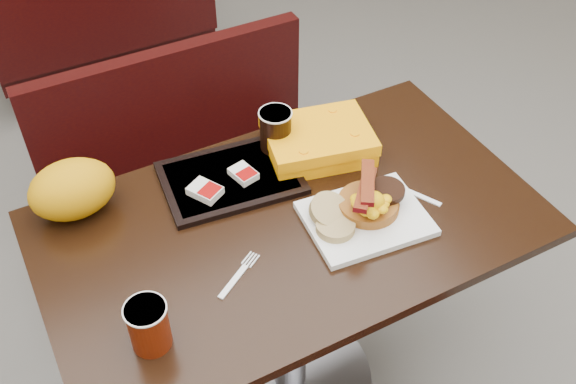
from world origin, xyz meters
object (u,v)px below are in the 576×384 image
pancake_stack (368,203)px  tray (231,178)px  hashbrown_sleeve_right (243,174)px  knife (412,192)px  fork (233,282)px  clamshell (318,141)px  bench_far_s (97,15)px  platter (366,219)px  table_near (290,312)px  paper_bag (72,189)px  coffee_cup_far (276,130)px  bench_near_n (196,169)px  coffee_cup_near (149,326)px  hashbrown_sleeve_left (205,191)px

pancake_stack → tray: pancake_stack is taller
pancake_stack → hashbrown_sleeve_right: size_ratio=2.18×
hashbrown_sleeve_right → knife: bearing=-47.0°
fork → pancake_stack: bearing=-26.2°
knife → clamshell: bearing=179.6°
bench_far_s → platter: (0.16, -1.99, 0.40)m
table_near → fork: fork is taller
tray → paper_bag: bearing=174.9°
coffee_cup_far → bench_far_s: bearing=93.0°
coffee_cup_far → clamshell: bearing=-28.9°
platter → hashbrown_sleeve_right: size_ratio=4.13×
bench_near_n → coffee_cup_near: 1.06m
coffee_cup_near → hashbrown_sleeve_left: coffee_cup_near is taller
coffee_cup_near → coffee_cup_far: (0.50, 0.42, 0.02)m
hashbrown_sleeve_left → bench_near_n: bearing=45.0°
bench_near_n → coffee_cup_far: 0.66m
coffee_cup_near → tray: bearing=47.0°
hashbrown_sleeve_right → paper_bag: 0.42m
platter → hashbrown_sleeve_left: (-0.31, 0.25, 0.02)m
pancake_stack → knife: pancake_stack is taller
coffee_cup_near → platter: bearing=8.5°
bench_near_n → coffee_cup_far: (0.09, -0.46, 0.46)m
coffee_cup_near → bench_far_s: bearing=78.7°
table_near → hashbrown_sleeve_left: (-0.15, 0.17, 0.40)m
tray → coffee_cup_far: 0.17m
table_near → clamshell: (0.19, 0.19, 0.41)m
pancake_stack → clamshell: 0.26m
pancake_stack → paper_bag: 0.71m
paper_bag → hashbrown_sleeve_left: bearing=-20.2°
bench_far_s → coffee_cup_far: bearing=-87.0°
table_near → tray: bearing=109.2°
table_near → coffee_cup_near: bearing=-157.3°
fork → clamshell: (0.39, 0.30, 0.04)m
tray → hashbrown_sleeve_right: 0.04m
bench_far_s → tray: size_ratio=2.89×
bench_near_n → fork: bearing=-104.0°
platter → hashbrown_sleeve_right: bearing=132.4°
bench_far_s → platter: 2.03m
knife → coffee_cup_near: bearing=-109.2°
hashbrown_sleeve_left → clamshell: bearing=-25.0°
coffee_cup_near → clamshell: (0.60, 0.36, -0.02)m
coffee_cup_near → clamshell: bearing=31.2°
bench_far_s → coffee_cup_near: coffee_cup_near is taller
paper_bag → bench_far_s: bearing=74.7°
coffee_cup_near → knife: coffee_cup_near is taller
bench_far_s → fork: (-0.20, -2.01, 0.39)m
paper_bag → tray: bearing=-11.5°
table_near → fork: size_ratio=8.20×
bench_near_n → hashbrown_sleeve_right: 0.67m
table_near → knife: 0.50m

